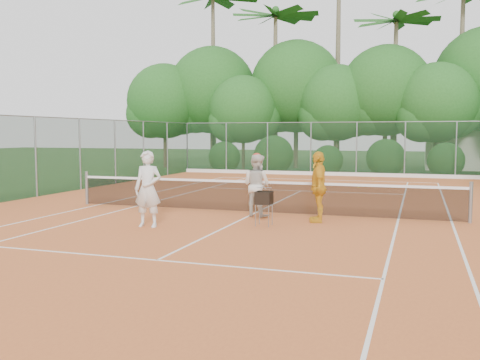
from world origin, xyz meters
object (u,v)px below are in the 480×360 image
(player_white, at_px, (148,189))
(ball_hopper, at_px, (264,199))
(player_center_grp, at_px, (257,185))
(player_yellow, at_px, (318,187))

(player_white, distance_m, ball_hopper, 2.97)
(player_white, relative_size, player_center_grp, 1.07)
(player_white, height_order, player_center_grp, player_white)
(player_white, distance_m, player_yellow, 4.49)
(player_center_grp, distance_m, player_yellow, 1.90)
(player_yellow, distance_m, ball_hopper, 1.62)
(player_white, relative_size, ball_hopper, 2.18)
(player_white, height_order, player_yellow, player_white)
(player_yellow, bearing_deg, ball_hopper, -61.71)
(player_yellow, bearing_deg, player_center_grp, -115.67)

